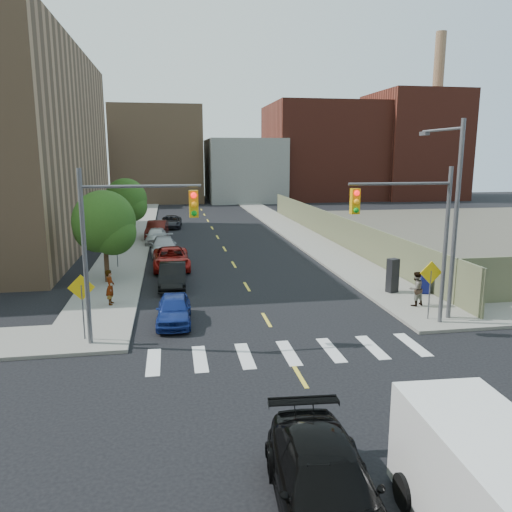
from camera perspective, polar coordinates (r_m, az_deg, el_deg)
name	(u,v)px	position (r m, az deg, el deg)	size (l,w,h in m)	color
ground	(316,403)	(16.03, 6.85, -16.37)	(160.00, 160.00, 0.00)	black
sidewalk_nw	(138,224)	(55.67, -13.33, 3.53)	(3.50, 73.00, 0.15)	gray
sidewalk_ne	(278,221)	(56.82, 2.49, 3.98)	(3.50, 73.00, 0.15)	gray
fence_north	(331,227)	(44.22, 8.56, 3.26)	(0.12, 44.00, 2.50)	#676C4B
gravel_lot	(504,232)	(54.67, 26.50, 2.44)	(36.00, 42.00, 0.06)	#595447
bg_bldg_west	(54,165)	(85.45, -22.08, 9.66)	(14.00, 18.00, 12.00)	#592319
bg_bldg_midwest	(158,155)	(85.58, -11.15, 11.28)	(14.00, 16.00, 15.00)	#8C6B4C
bg_bldg_center	(243,170)	(84.48, -1.44, 9.79)	(12.00, 16.00, 10.00)	gray
bg_bldg_east	(321,152)	(89.48, 7.45, 11.72)	(18.00, 18.00, 16.00)	#592319
bg_bldg_fareast	(412,146)	(93.62, 17.45, 11.89)	(14.00, 16.00, 18.00)	#592319
smokestack	(436,117)	(95.70, 19.84, 14.73)	(1.80, 1.80, 28.00)	#8C6B4C
signal_nw	(124,233)	(19.86, -14.83, 2.57)	(4.59, 0.30, 7.00)	#59595E
signal_ne	(414,226)	(22.24, 17.62, 3.34)	(4.59, 0.30, 7.00)	#59595E
streetlight_ne	(452,206)	(24.02, 21.47, 5.31)	(0.25, 3.70, 9.00)	#59595E
warn_sign_nw	(82,295)	(21.10, -19.28, -4.22)	(1.06, 0.06, 2.83)	#59595E
warn_sign_ne	(431,279)	(23.70, 19.32, -2.54)	(1.06, 0.06, 2.83)	#59595E
warn_sign_midwest	(116,239)	(34.19, -15.67, 1.83)	(1.06, 0.06, 2.83)	#59595E
tree_west_near	(104,225)	(30.11, -16.95, 3.36)	(3.66, 3.64, 5.52)	#332114
tree_west_far	(126,202)	(44.94, -14.64, 6.01)	(3.66, 3.64, 5.52)	#332114
parked_car_blue	(174,309)	(22.89, -9.37, -6.03)	(1.52, 3.79, 1.29)	navy
parked_car_black	(173,276)	(28.92, -9.49, -2.22)	(1.48, 4.25, 1.40)	black
parked_car_red	(171,258)	(33.65, -9.67, -0.28)	(2.35, 5.11, 1.42)	#A21510
parked_car_silver	(164,246)	(38.61, -10.49, 1.14)	(1.89, 4.65, 1.35)	#ACADB3
parked_car_white	(156,236)	(43.36, -11.35, 2.27)	(1.66, 4.12, 1.40)	silver
parked_car_maroon	(157,230)	(46.35, -11.26, 2.96)	(1.67, 4.79, 1.58)	#44120D
parked_car_grey	(171,222)	(52.88, -9.68, 3.88)	(2.09, 4.53, 1.26)	black
black_sedan	(326,487)	(11.42, 7.98, -24.64)	(2.12, 5.22, 1.52)	black
cargo_van	(498,500)	(11.01, 25.93, -23.80)	(2.49, 5.54, 2.49)	white
mailbox	(425,283)	(28.31, 18.77, -2.92)	(0.59, 0.51, 1.20)	#0F1458
payphone	(393,275)	(27.97, 15.34, -2.16)	(0.55, 0.45, 1.85)	black
pedestrian_west	(110,287)	(25.84, -16.32, -3.43)	(0.64, 0.42, 1.76)	gray
pedestrian_east	(416,289)	(25.82, 17.79, -3.58)	(0.83, 0.65, 1.71)	gray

